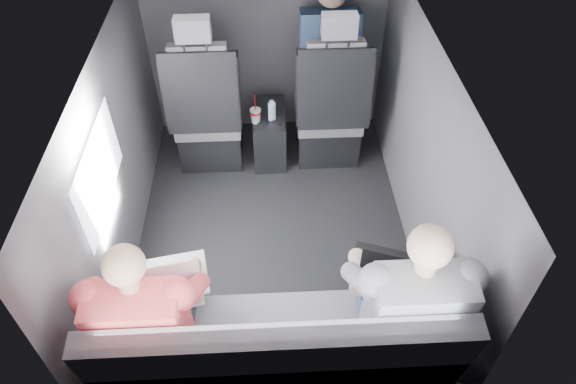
{
  "coord_description": "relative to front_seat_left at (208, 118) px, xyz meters",
  "views": [
    {
      "loc": [
        -0.02,
        -2.3,
        2.65
      ],
      "look_at": [
        0.1,
        -0.05,
        0.47
      ],
      "focal_mm": 32.0,
      "sensor_mm": 36.0,
      "label": 1
    }
  ],
  "objects": [
    {
      "name": "floor",
      "position": [
        0.45,
        -0.84,
        -0.4
      ],
      "size": [
        2.6,
        2.6,
        0.0
      ],
      "primitive_type": "plane",
      "color": "black",
      "rests_on": "ground"
    },
    {
      "name": "front_seat_right",
      "position": [
        0.9,
        0.0,
        0.0
      ],
      "size": [
        0.52,
        0.58,
        1.26
      ],
      "color": "black",
      "rests_on": "floor"
    },
    {
      "name": "ceiling",
      "position": [
        0.45,
        -0.84,
        0.95
      ],
      "size": [
        2.6,
        2.6,
        0.0
      ],
      "primitive_type": "plane",
      "rotation": [
        3.14,
        0.0,
        0.0
      ],
      "color": "#B2B2AD",
      "rests_on": "panel_back"
    },
    {
      "name": "panel_right",
      "position": [
        1.35,
        -0.84,
        0.27
      ],
      "size": [
        0.02,
        2.6,
        1.35
      ],
      "primitive_type": "cube",
      "color": "#56565B",
      "rests_on": "floor"
    },
    {
      "name": "center_console",
      "position": [
        0.45,
        0.04,
        -0.2
      ],
      "size": [
        0.24,
        0.48,
        0.41
      ],
      "color": "black",
      "rests_on": "floor"
    },
    {
      "name": "seatbelt",
      "position": [
        0.9,
        -0.17,
        0.4
      ],
      "size": [
        0.35,
        0.11,
        0.59
      ],
      "primitive_type": "cube",
      "rotation": [
        -0.14,
        0.49,
        0.0
      ],
      "color": "black",
      "rests_on": "front_seat_right"
    },
    {
      "name": "laptop_white",
      "position": [
        -0.07,
        -1.65,
        0.24
      ],
      "size": [
        0.41,
        0.4,
        0.27
      ],
      "color": "silver",
      "rests_on": "passenger_rear_left"
    },
    {
      "name": "passenger_rear_left",
      "position": [
        -0.13,
        -1.81,
        0.21
      ],
      "size": [
        0.48,
        0.6,
        1.19
      ],
      "color": "#38383D",
      "rests_on": "rear_bench"
    },
    {
      "name": "passenger_front_right",
      "position": [
        0.9,
        0.26,
        0.36
      ],
      "size": [
        0.43,
        0.43,
        0.9
      ],
      "color": "navy",
      "rests_on": "front_seat_right"
    },
    {
      "name": "panel_back",
      "position": [
        0.45,
        -2.14,
        0.27
      ],
      "size": [
        1.8,
        0.02,
        1.35
      ],
      "primitive_type": "cube",
      "color": "#56565B",
      "rests_on": "floor"
    },
    {
      "name": "passenger_rear_right",
      "position": [
        1.04,
        -1.81,
        0.23
      ],
      "size": [
        0.51,
        0.63,
        1.23
      ],
      "color": "navy",
      "rests_on": "rear_bench"
    },
    {
      "name": "soda_cup",
      "position": [
        0.35,
        -0.07,
        0.06
      ],
      "size": [
        0.08,
        0.08,
        0.24
      ],
      "color": "white",
      "rests_on": "center_console"
    },
    {
      "name": "laptop_black",
      "position": [
        1.01,
        -1.65,
        0.24
      ],
      "size": [
        0.43,
        0.44,
        0.26
      ],
      "color": "black",
      "rests_on": "passenger_rear_right"
    },
    {
      "name": "panel_left",
      "position": [
        -0.45,
        -0.84,
        0.27
      ],
      "size": [
        0.02,
        2.6,
        1.35
      ],
      "primitive_type": "cube",
      "color": "#56565B",
      "rests_on": "floor"
    },
    {
      "name": "water_bottle",
      "position": [
        0.47,
        -0.04,
        0.07
      ],
      "size": [
        0.06,
        0.06,
        0.16
      ],
      "color": "#9CBAD3",
      "rests_on": "center_console"
    },
    {
      "name": "rear_bench",
      "position": [
        0.45,
        -1.9,
        -0.09
      ],
      "size": [
        1.6,
        0.57,
        0.92
      ],
      "color": "slate",
      "rests_on": "floor"
    },
    {
      "name": "side_window",
      "position": [
        -0.43,
        -1.14,
        0.5
      ],
      "size": [
        0.02,
        0.75,
        0.42
      ],
      "primitive_type": "cube",
      "color": "white",
      "rests_on": "panel_left"
    },
    {
      "name": "front_seat_left",
      "position": [
        0.0,
        0.0,
        0.0
      ],
      "size": [
        0.52,
        0.58,
        1.26
      ],
      "color": "black",
      "rests_on": "floor"
    },
    {
      "name": "panel_front",
      "position": [
        0.45,
        0.46,
        0.27
      ],
      "size": [
        1.8,
        0.02,
        1.35
      ],
      "primitive_type": "cube",
      "color": "#56565B",
      "rests_on": "floor"
    }
  ]
}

